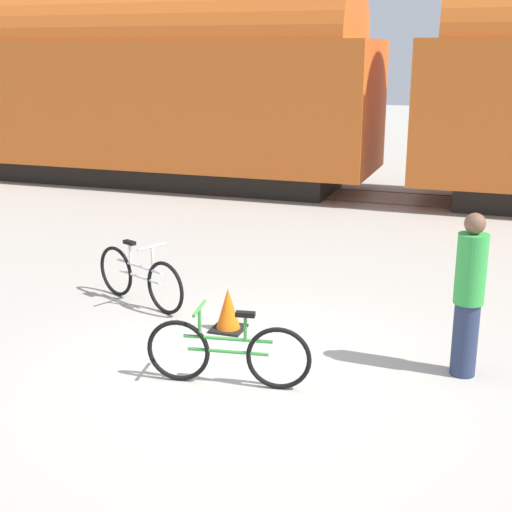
# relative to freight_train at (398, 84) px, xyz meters

# --- Properties ---
(ground_plane) EXTENTS (80.00, 80.00, 0.00)m
(ground_plane) POSITION_rel_freight_train_xyz_m (-0.00, -10.07, -2.64)
(ground_plane) COLOR #A8A399
(freight_train) EXTENTS (51.91, 3.10, 5.10)m
(freight_train) POSITION_rel_freight_train_xyz_m (0.00, 0.00, 0.00)
(freight_train) COLOR black
(freight_train) RESTS_ON ground_plane
(rail_near) EXTENTS (63.91, 0.07, 0.01)m
(rail_near) POSITION_rel_freight_train_xyz_m (-0.00, -0.72, -2.63)
(rail_near) COLOR #4C4238
(rail_near) RESTS_ON ground_plane
(rail_far) EXTENTS (63.91, 0.07, 0.01)m
(rail_far) POSITION_rel_freight_train_xyz_m (-0.00, 0.72, -2.63)
(rail_far) COLOR #4C4238
(rail_far) RESTS_ON ground_plane
(bicycle_silver) EXTENTS (1.67, 0.77, 0.90)m
(bicycle_silver) POSITION_rel_freight_train_xyz_m (-2.12, -8.53, -2.26)
(bicycle_silver) COLOR black
(bicycle_silver) RESTS_ON ground_plane
(bicycle_green) EXTENTS (1.74, 0.46, 0.85)m
(bicycle_green) POSITION_rel_freight_train_xyz_m (-0.07, -10.43, -2.28)
(bicycle_green) COLOR black
(bicycle_green) RESTS_ON ground_plane
(person_in_green) EXTENTS (0.32, 0.32, 1.79)m
(person_in_green) POSITION_rel_freight_train_xyz_m (2.23, -9.35, -1.73)
(person_in_green) COLOR #283351
(person_in_green) RESTS_ON ground_plane
(traffic_cone) EXTENTS (0.40, 0.40, 0.55)m
(traffic_cone) POSITION_rel_freight_train_xyz_m (-0.63, -9.01, -2.39)
(traffic_cone) COLOR black
(traffic_cone) RESTS_ON ground_plane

